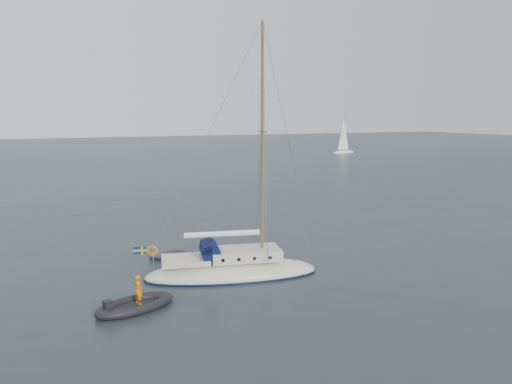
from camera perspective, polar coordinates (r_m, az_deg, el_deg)
name	(u,v)px	position (r m, az deg, el deg)	size (l,w,h in m)	color
ground	(264,258)	(27.09, 0.95, -7.60)	(300.00, 300.00, 0.00)	black
sailboat	(232,257)	(23.98, -2.75, -7.47)	(8.71, 2.61, 12.40)	#F0E4CC
dinghy	(172,254)	(27.69, -9.54, -7.01)	(2.61, 1.18, 0.37)	#545459
rib	(135,304)	(20.89, -13.69, -12.35)	(3.36, 1.53, 1.39)	black
distant_yacht_b	(344,137)	(101.40, 9.98, 6.25)	(5.71, 3.05, 7.57)	white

